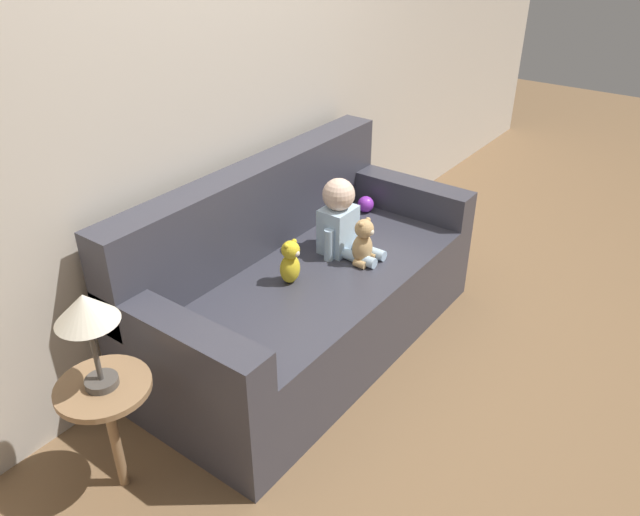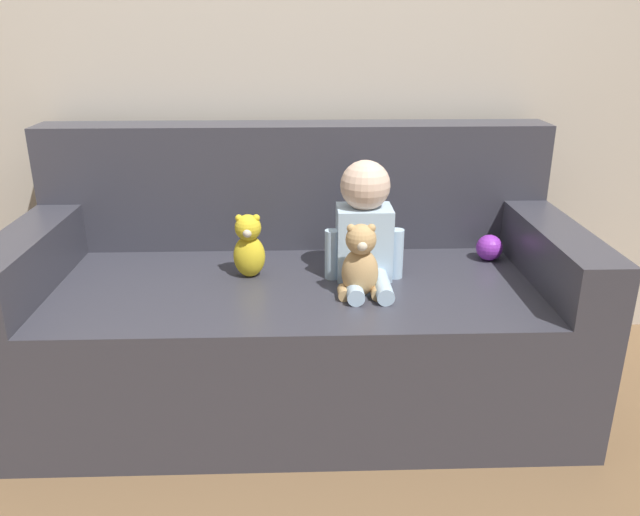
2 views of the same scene
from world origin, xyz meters
TOP-DOWN VIEW (x-y plane):
  - ground_plane at (0.00, 0.00)m, footprint 12.00×12.00m
  - wall_back at (0.00, 0.52)m, footprint 8.00×0.05m
  - couch at (0.00, 0.06)m, footprint 1.87×0.87m
  - person_baby at (0.23, -0.01)m, footprint 0.26×0.34m
  - teddy_bear_brown at (0.20, -0.17)m, footprint 0.14×0.11m
  - plush_toy_side at (-0.15, 0.00)m, footprint 0.11×0.10m
  - toy_ball at (0.70, 0.13)m, footprint 0.09×0.09m

SIDE VIEW (x-z plane):
  - ground_plane at x=0.00m, z-range 0.00..0.00m
  - couch at x=0.00m, z-range -0.14..0.78m
  - toy_ball at x=0.70m, z-range 0.46..0.55m
  - plush_toy_side at x=-0.15m, z-range 0.46..0.68m
  - teddy_bear_brown at x=0.20m, z-range 0.45..0.69m
  - person_baby at x=0.23m, z-range 0.44..0.83m
  - wall_back at x=0.00m, z-range 0.00..2.60m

